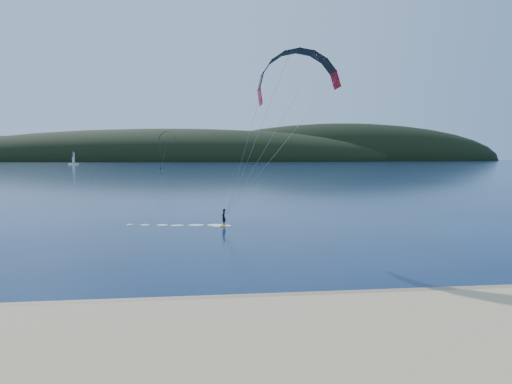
% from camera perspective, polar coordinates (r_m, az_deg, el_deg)
% --- Properties ---
extents(ground, '(1800.00, 1800.00, 0.00)m').
position_cam_1_polar(ground, '(16.94, -13.61, -20.22)').
color(ground, '#071A36').
rests_on(ground, ground).
extents(wet_sand, '(220.00, 2.50, 0.10)m').
position_cam_1_polar(wet_sand, '(21.06, -12.01, -14.95)').
color(wet_sand, olive).
rests_on(wet_sand, ground).
extents(headland, '(1200.00, 310.00, 140.00)m').
position_cam_1_polar(headland, '(760.55, -6.45, 4.20)').
color(headland, black).
rests_on(headland, ground).
extents(kitesurfer_near, '(21.89, 6.66, 16.15)m').
position_cam_1_polar(kitesurfer_near, '(40.91, 5.24, 12.77)').
color(kitesurfer_near, yellow).
rests_on(kitesurfer_near, ground).
extents(kitesurfer_far, '(9.53, 8.02, 18.15)m').
position_cam_1_polar(kitesurfer_far, '(216.36, -11.94, 6.87)').
color(kitesurfer_far, yellow).
rests_on(kitesurfer_far, ground).
extents(sailboat, '(9.51, 5.99, 13.31)m').
position_cam_1_polar(sailboat, '(430.80, -23.54, 3.55)').
color(sailboat, white).
rests_on(sailboat, ground).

